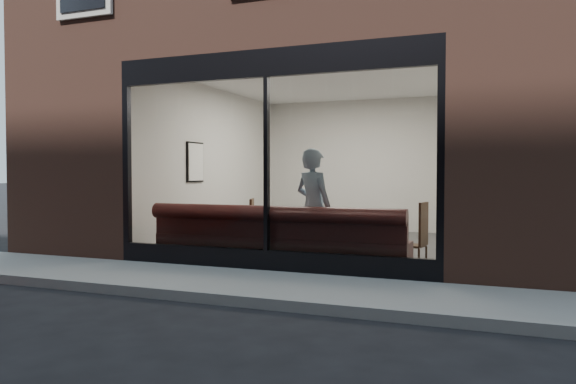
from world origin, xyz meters
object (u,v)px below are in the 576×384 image
at_px(person, 313,207).
at_px(cafe_table_right, 375,217).
at_px(cafe_table_left, 248,212).
at_px(cafe_chair_right, 412,246).
at_px(banquette, 277,252).
at_px(cafe_chair_left, 241,238).

xyz_separation_m(person, cafe_table_right, (0.86, 0.40, -0.16)).
bearing_deg(cafe_table_left, cafe_chair_right, 6.39).
height_order(banquette, cafe_table_left, cafe_table_left).
bearing_deg(cafe_chair_right, cafe_table_left, 17.09).
bearing_deg(cafe_table_right, cafe_table_left, 170.73).
height_order(cafe_table_right, cafe_chair_right, cafe_table_right).
height_order(cafe_table_left, cafe_chair_right, cafe_table_left).
bearing_deg(banquette, cafe_chair_left, 133.57).
xyz_separation_m(cafe_table_right, cafe_chair_right, (0.46, 0.69, -0.50)).
relative_size(cafe_table_left, cafe_table_right, 1.08).
bearing_deg(cafe_chair_left, cafe_chair_right, 160.82).
distance_m(banquette, cafe_table_left, 1.52).
bearing_deg(cafe_table_right, banquette, -154.33).
xyz_separation_m(person, cafe_chair_left, (-1.76, 1.08, -0.66)).
relative_size(cafe_table_left, cafe_chair_right, 1.83).
distance_m(person, cafe_table_left, 1.68).
relative_size(person, cafe_chair_left, 3.90).
bearing_deg(cafe_table_right, cafe_chair_left, 165.37).
relative_size(person, cafe_table_left, 2.67).
relative_size(person, cafe_chair_right, 4.89).
height_order(person, cafe_table_right, person).
bearing_deg(cafe_chair_left, cafe_table_right, 145.98).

